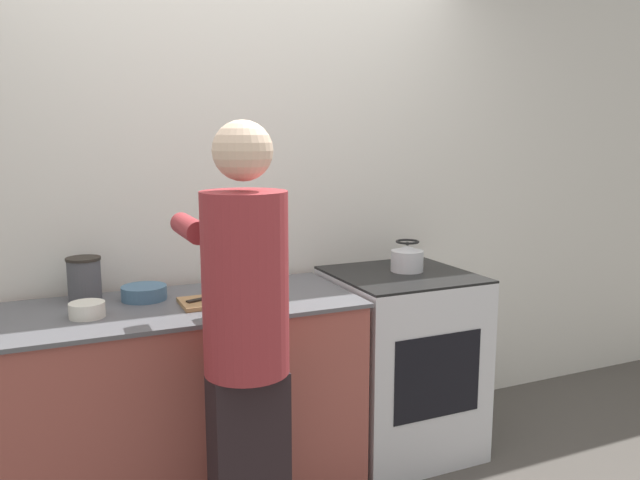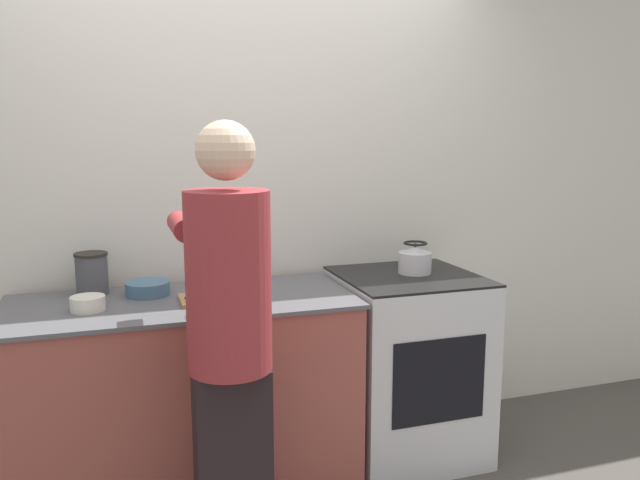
{
  "view_description": "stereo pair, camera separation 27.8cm",
  "coord_description": "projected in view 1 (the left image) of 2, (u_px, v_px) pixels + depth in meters",
  "views": [
    {
      "loc": [
        -0.86,
        -2.28,
        1.61
      ],
      "look_at": [
        0.26,
        0.23,
        1.14
      ],
      "focal_mm": 35.0,
      "sensor_mm": 36.0,
      "label": 1
    },
    {
      "loc": [
        -0.6,
        -2.38,
        1.61
      ],
      "look_at": [
        0.26,
        0.23,
        1.14
      ],
      "focal_mm": 35.0,
      "sensor_mm": 36.0,
      "label": 2
    }
  ],
  "objects": [
    {
      "name": "kettle",
      "position": [
        407.0,
        258.0,
        3.16
      ],
      "size": [
        0.17,
        0.17,
        0.16
      ],
      "color": "silver",
      "rests_on": "oven"
    },
    {
      "name": "person",
      "position": [
        245.0,
        334.0,
        2.21
      ],
      "size": [
        0.34,
        0.58,
        1.66
      ],
      "color": "black",
      "rests_on": "ground_plane"
    },
    {
      "name": "wall_back",
      "position": [
        231.0,
        198.0,
        3.11
      ],
      "size": [
        8.0,
        0.05,
        2.6
      ],
      "color": "silver",
      "rests_on": "ground_plane"
    },
    {
      "name": "bowl_mixing",
      "position": [
        144.0,
        293.0,
        2.73
      ],
      "size": [
        0.2,
        0.2,
        0.06
      ],
      "color": "#426684",
      "rests_on": "counter"
    },
    {
      "name": "counter",
      "position": [
        185.0,
        402.0,
        2.75
      ],
      "size": [
        1.51,
        0.68,
        0.89
      ],
      "color": "#9E4C42",
      "rests_on": "ground_plane"
    },
    {
      "name": "oven",
      "position": [
        400.0,
        361.0,
        3.2
      ],
      "size": [
        0.67,
        0.67,
        0.93
      ],
      "color": "silver",
      "rests_on": "ground_plane"
    },
    {
      "name": "canister_jar",
      "position": [
        84.0,
        279.0,
        2.71
      ],
      "size": [
        0.15,
        0.15,
        0.19
      ],
      "color": "#4C4C51",
      "rests_on": "counter"
    },
    {
      "name": "cutting_board",
      "position": [
        219.0,
        301.0,
        2.68
      ],
      "size": [
        0.33,
        0.2,
        0.02
      ],
      "color": "#A87A4C",
      "rests_on": "counter"
    },
    {
      "name": "bowl_prep",
      "position": [
        87.0,
        310.0,
        2.47
      ],
      "size": [
        0.14,
        0.14,
        0.06
      ],
      "color": "silver",
      "rests_on": "counter"
    },
    {
      "name": "knife",
      "position": [
        212.0,
        297.0,
        2.69
      ],
      "size": [
        0.25,
        0.11,
        0.01
      ],
      "rotation": [
        0.0,
        0.0,
        0.31
      ],
      "color": "silver",
      "rests_on": "cutting_board"
    }
  ]
}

